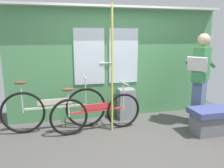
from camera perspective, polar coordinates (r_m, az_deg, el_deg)
name	(u,v)px	position (r m, az deg, el deg)	size (l,w,h in m)	color
ground_plane	(134,142)	(3.73, 5.84, -14.83)	(5.30, 4.10, 0.04)	#474442
train_door_wall	(115,61)	(4.53, 0.91, 5.94)	(4.30, 0.28, 2.24)	#4C8C56
bicycle_near_door	(97,112)	(3.94, -3.97, -7.34)	(1.65, 0.44, 0.86)	black
bicycle_leaning_behind	(55,109)	(4.09, -14.52, -6.28)	(1.84, 0.44, 0.96)	black
passenger_reading_newspaper	(200,77)	(4.48, 21.91, 1.61)	(0.63, 0.60, 1.72)	slate
trash_bin_by_wall	(126,104)	(4.55, 3.62, -5.10)	(0.32, 0.28, 0.63)	gray
handrail_pole	(112,70)	(3.78, 0.02, 3.56)	(0.04, 0.04, 2.20)	#C6C14C
bench_seat_corner	(210,120)	(4.24, 24.06, -8.56)	(0.70, 0.44, 0.45)	#3D477F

